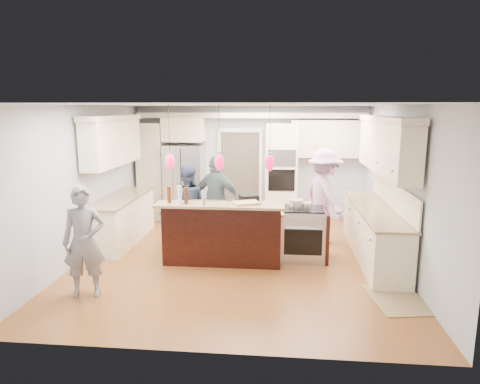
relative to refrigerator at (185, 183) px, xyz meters
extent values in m
plane|color=#A3582C|center=(1.55, -2.64, -0.90)|extent=(6.00, 6.00, 0.00)
cube|color=#B2BCC6|center=(1.55, 0.36, 0.45)|extent=(5.50, 0.04, 2.70)
cube|color=#B2BCC6|center=(1.55, -5.64, 0.45)|extent=(5.50, 0.04, 2.70)
cube|color=#B2BCC6|center=(-1.20, -2.64, 0.45)|extent=(0.04, 6.00, 2.70)
cube|color=#B2BCC6|center=(4.30, -2.64, 0.45)|extent=(0.04, 6.00, 2.70)
cube|color=white|center=(1.55, -2.64, 1.80)|extent=(5.50, 6.00, 0.04)
cube|color=#B7B7BC|center=(0.00, 0.00, 0.00)|extent=(0.90, 0.70, 1.80)
cube|color=#FEF1CE|center=(2.30, 0.03, 0.25)|extent=(0.72, 0.64, 2.30)
cube|color=black|center=(2.30, -0.30, 0.65)|extent=(0.60, 0.02, 0.35)
cube|color=black|center=(2.30, -0.30, 0.15)|extent=(0.60, 0.02, 0.50)
cylinder|color=#B7B7BC|center=(2.30, -0.33, 0.40)|extent=(0.55, 0.02, 0.02)
cube|color=#FEF1CE|center=(-0.80, 0.06, 0.25)|extent=(0.60, 0.58, 2.30)
cube|color=#FEF1CE|center=(0.00, 0.06, 1.25)|extent=(0.95, 0.58, 0.55)
cube|color=#FEF1CE|center=(3.35, 0.18, 1.05)|extent=(1.70, 0.35, 0.85)
cube|color=beige|center=(1.55, 0.16, 1.58)|extent=(5.30, 0.38, 0.12)
cube|color=#4C443A|center=(1.30, 0.35, 0.15)|extent=(0.90, 0.06, 2.10)
cube|color=white|center=(1.30, 0.31, 1.23)|extent=(1.04, 0.06, 0.10)
cube|color=#FEF1CE|center=(3.95, -2.34, -0.46)|extent=(0.60, 3.00, 0.88)
cube|color=tan|center=(3.95, -2.34, 0.00)|extent=(0.64, 3.05, 0.04)
cube|color=#FEF1CE|center=(4.07, -2.34, 1.08)|extent=(0.35, 3.00, 0.85)
cube|color=beige|center=(4.06, -2.34, 1.56)|extent=(0.37, 3.10, 0.10)
cube|color=#FEF1CE|center=(-0.85, -1.84, -0.46)|extent=(0.60, 2.20, 0.88)
cube|color=tan|center=(-0.85, -1.84, 0.00)|extent=(0.64, 2.25, 0.04)
cube|color=#FEF1CE|center=(-0.97, -1.84, 1.08)|extent=(0.35, 2.20, 0.85)
cube|color=beige|center=(-0.96, -1.84, 1.56)|extent=(0.37, 2.30, 0.10)
cube|color=black|center=(1.30, -2.49, -0.46)|extent=(2.00, 1.00, 0.88)
cube|color=tan|center=(1.30, -2.49, 0.00)|extent=(2.10, 1.10, 0.04)
cube|color=black|center=(1.30, -3.05, -0.36)|extent=(2.00, 0.12, 1.08)
cube|color=tan|center=(1.30, -3.19, 0.20)|extent=(2.10, 0.42, 0.04)
cube|color=black|center=(1.71, -2.26, 0.11)|extent=(0.40, 0.36, 0.18)
cube|color=#B7B7BC|center=(2.68, -2.49, -0.45)|extent=(0.76, 0.66, 0.90)
cube|color=black|center=(2.68, -2.83, -0.50)|extent=(0.65, 0.01, 0.45)
cube|color=black|center=(2.68, -2.49, 0.01)|extent=(0.72, 0.59, 0.02)
cube|color=black|center=(3.09, -2.49, -0.46)|extent=(0.06, 0.71, 0.88)
cylinder|color=black|center=(0.50, -3.15, 1.43)|extent=(0.01, 0.01, 0.75)
ellipsoid|color=#DB0C43|center=(0.50, -3.15, 0.90)|extent=(0.15, 0.15, 0.26)
cylinder|color=black|center=(1.30, -3.15, 1.43)|extent=(0.01, 0.01, 0.75)
ellipsoid|color=#DB0C43|center=(1.30, -3.15, 0.90)|extent=(0.15, 0.15, 0.26)
cylinder|color=black|center=(2.10, -3.15, 1.43)|extent=(0.01, 0.01, 0.75)
ellipsoid|color=#DB0C43|center=(2.10, -3.15, 0.90)|extent=(0.15, 0.15, 0.26)
imported|color=slate|center=(-0.46, -4.33, -0.10)|extent=(0.66, 0.52, 1.60)
imported|color=#344366|center=(0.45, -1.79, -0.12)|extent=(0.84, 0.71, 1.56)
imported|color=#44575F|center=(1.05, -1.79, -0.02)|extent=(1.11, 0.77, 1.76)
imported|color=#BB90C2|center=(3.15, -1.48, 0.03)|extent=(1.12, 1.38, 1.87)
cube|color=#998553|center=(3.95, -4.06, -0.89)|extent=(0.89, 1.16, 0.01)
cylinder|color=silver|center=(0.67, -3.26, 0.37)|extent=(0.09, 0.09, 0.30)
cylinder|color=#451F0C|center=(0.47, -3.15, 0.35)|extent=(0.07, 0.07, 0.27)
cylinder|color=#451F0C|center=(0.66, -3.22, 0.33)|extent=(0.07, 0.07, 0.23)
cylinder|color=#451F0C|center=(0.76, -3.21, 0.35)|extent=(0.09, 0.09, 0.27)
cylinder|color=#B7B7BC|center=(1.07, -3.28, 0.29)|extent=(0.07, 0.07, 0.13)
cube|color=tan|center=(1.73, -3.11, 0.24)|extent=(0.49, 0.43, 0.03)
cylinder|color=#B7B7BC|center=(2.56, -2.47, 0.10)|extent=(0.26, 0.26, 0.15)
cylinder|color=#B7B7BC|center=(2.72, -2.49, 0.07)|extent=(0.21, 0.21, 0.10)
camera|label=1|loc=(2.28, -9.86, 1.75)|focal=32.00mm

